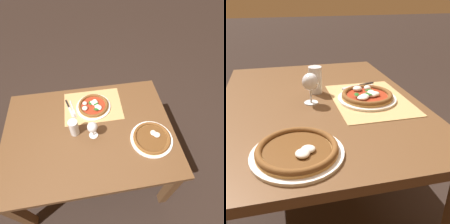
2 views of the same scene
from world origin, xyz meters
TOP-DOWN VIEW (x-y plane):
  - ground_plane at (0.00, 0.00)m, footprint 24.00×24.00m
  - dining_table at (0.00, 0.00)m, footprint 1.35×0.99m
  - paper_placemat at (-0.06, -0.25)m, footprint 0.50×0.37m
  - pizza_near at (-0.06, -0.24)m, footprint 0.30×0.30m
  - pizza_far at (-0.47, 0.16)m, footprint 0.33×0.33m
  - wine_glass at (-0.03, 0.05)m, footprint 0.08×0.08m
  - pint_glass at (0.11, 0.00)m, footprint 0.07×0.07m
  - fork at (0.12, -0.25)m, footprint 0.06×0.20m
  - knife at (0.15, -0.26)m, footprint 0.08×0.21m

SIDE VIEW (x-z plane):
  - ground_plane at x=0.00m, z-range 0.00..0.00m
  - dining_table at x=0.00m, z-range 0.27..1.01m
  - paper_placemat at x=-0.06m, z-range 0.74..0.74m
  - fork at x=0.12m, z-range 0.74..0.75m
  - knife at x=0.15m, z-range 0.74..0.75m
  - pizza_far at x=-0.47m, z-range 0.74..0.78m
  - pizza_near at x=-0.06m, z-range 0.74..0.79m
  - pint_glass at x=0.11m, z-range 0.74..0.88m
  - wine_glass at x=-0.03m, z-range 0.77..0.92m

